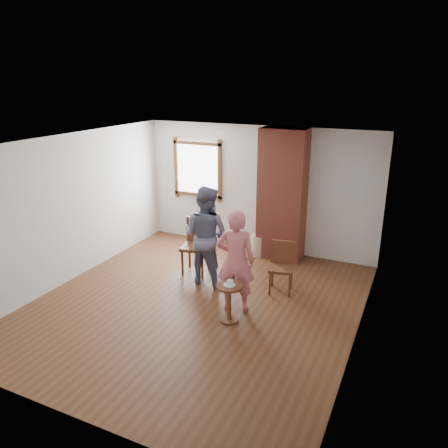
{
  "coord_description": "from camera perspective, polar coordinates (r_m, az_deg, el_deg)",
  "views": [
    {
      "loc": [
        3.07,
        -5.52,
        3.51
      ],
      "look_at": [
        0.13,
        0.8,
        1.15
      ],
      "focal_mm": 35.0,
      "sensor_mm": 36.0,
      "label": 1
    }
  ],
  "objects": [
    {
      "name": "stoneware_crock",
      "position": [
        9.03,
        4.63,
        -2.77
      ],
      "size": [
        0.38,
        0.38,
        0.42
      ],
      "primitive_type": "cylinder",
      "rotation": [
        0.0,
        0.0,
        -0.17
      ],
      "color": "#C7B790",
      "rests_on": "ground"
    },
    {
      "name": "dining_chair_left",
      "position": [
        8.17,
        -3.56,
        -2.4
      ],
      "size": [
        0.55,
        0.55,
        1.02
      ],
      "rotation": [
        0.0,
        0.0,
        0.16
      ],
      "color": "brown",
      "rests_on": "ground"
    },
    {
      "name": "dining_chair_right",
      "position": [
        7.51,
        7.58,
        -5.18
      ],
      "size": [
        0.48,
        0.48,
        0.87
      ],
      "rotation": [
        0.0,
        0.0,
        0.19
      ],
      "color": "brown",
      "rests_on": "ground"
    },
    {
      "name": "cake_plate",
      "position": [
        6.48,
        0.71,
        -7.94
      ],
      "size": [
        0.18,
        0.18,
        0.01
      ],
      "primitive_type": "cylinder",
      "color": "white",
      "rests_on": "side_table"
    },
    {
      "name": "person_pink",
      "position": [
        6.73,
        1.53,
        -4.84
      ],
      "size": [
        0.68,
        0.53,
        1.65
      ],
      "primitive_type": "imported",
      "rotation": [
        0.0,
        0.0,
        3.39
      ],
      "color": "#CE6772",
      "rests_on": "ground"
    },
    {
      "name": "man",
      "position": [
        7.61,
        -2.38,
        -1.5
      ],
      "size": [
        0.91,
        0.74,
        1.77
      ],
      "primitive_type": "imported",
      "rotation": [
        0.0,
        0.0,
        3.06
      ],
      "color": "#15173A",
      "rests_on": "ground"
    },
    {
      "name": "ground",
      "position": [
        7.22,
        -3.65,
        -10.4
      ],
      "size": [
        5.5,
        5.5,
        0.0
      ],
      "primitive_type": "plane",
      "color": "brown",
      "rests_on": "ground"
    },
    {
      "name": "side_table",
      "position": [
        6.57,
        0.71,
        -9.5
      ],
      "size": [
        0.4,
        0.4,
        0.6
      ],
      "color": "brown",
      "rests_on": "ground"
    },
    {
      "name": "dark_pot",
      "position": [
        8.96,
        2.24,
        -3.81
      ],
      "size": [
        0.21,
        0.21,
        0.16
      ],
      "primitive_type": "cylinder",
      "rotation": [
        0.0,
        0.0,
        0.38
      ],
      "color": "black",
      "rests_on": "ground"
    },
    {
      "name": "cake_slice",
      "position": [
        6.46,
        0.8,
        -7.68
      ],
      "size": [
        0.08,
        0.07,
        0.06
      ],
      "primitive_type": "cube",
      "color": "white",
      "rests_on": "cake_plate"
    },
    {
      "name": "brick_chimney",
      "position": [
        8.68,
        7.61,
        3.78
      ],
      "size": [
        0.9,
        0.5,
        2.6
      ],
      "primitive_type": "cube",
      "color": "#AF513E",
      "rests_on": "ground"
    },
    {
      "name": "room_shell",
      "position": [
        7.08,
        -2.01,
        4.8
      ],
      "size": [
        5.04,
        5.52,
        2.62
      ],
      "color": "silver",
      "rests_on": "ground"
    }
  ]
}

